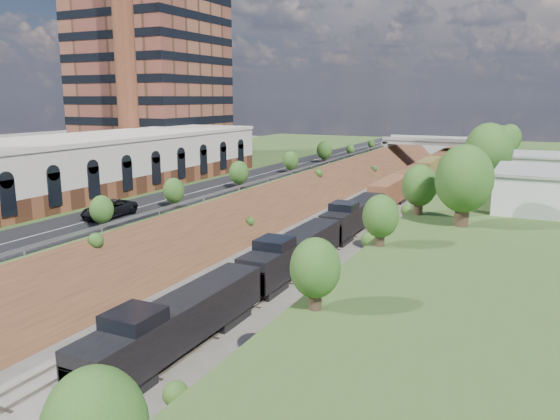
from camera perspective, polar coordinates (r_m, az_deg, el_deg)
The scene contains 17 objects.
platform_left at distance 92.42m, azimuth -12.14°, elevation 2.58°, with size 44.00×180.00×5.00m, color #465E26.
embankment_left at distance 81.39m, azimuth 0.27°, elevation -0.17°, with size 7.07×180.00×7.07m, color brown.
embankment_right at distance 74.81m, azimuth 15.66°, elevation -1.67°, with size 7.07×180.00×7.07m, color brown.
rail_left_track at distance 78.20m, azimuth 5.83°, elevation -0.65°, with size 1.58×180.00×0.18m, color gray.
rail_right_track at distance 76.63m, azimuth 9.48°, elevation -1.01°, with size 1.58×180.00×0.18m, color gray.
road at distance 82.52m, azimuth -2.55°, elevation 3.55°, with size 8.00×180.00×0.10m, color black.
guardrail at distance 80.42m, azimuth -0.05°, elevation 3.70°, with size 0.10×171.00×0.70m.
commercial_building at distance 72.04m, azimuth -19.95°, elevation 4.43°, with size 14.30×62.30×7.00m.
highrise_tower at distance 108.74m, azimuth -13.63°, elevation 19.93°, with size 22.00×22.00×53.90m.
smokestack at distance 90.51m, azimuth -15.96°, elevation 16.51°, with size 3.20×3.20×40.00m, color brown.
overpass at distance 136.39m, azimuth 15.97°, elevation 6.30°, with size 24.50×8.30×7.40m.
white_building_near at distance 64.60m, azimuth 25.65°, elevation 1.86°, with size 9.00×12.00×4.00m, color silver.
white_building_far at distance 86.43m, azimuth 25.47°, elevation 3.96°, with size 8.00×10.00×3.60m, color silver.
tree_right_large at distance 52.76m, azimuth 18.68°, elevation 3.05°, with size 5.25×5.25×7.61m.
tree_left_crest at distance 48.42m, azimuth -21.52°, elevation -0.71°, with size 2.45×2.45×3.55m.
freight_train at distance 107.21m, azimuth 14.46°, elevation 3.73°, with size 2.92×164.82×4.55m.
suv at distance 56.53m, azimuth -17.45°, elevation 0.13°, with size 2.80×6.07×1.69m, color black.
Camera 1 is at (23.35, -11.85, 16.79)m, focal length 35.00 mm.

